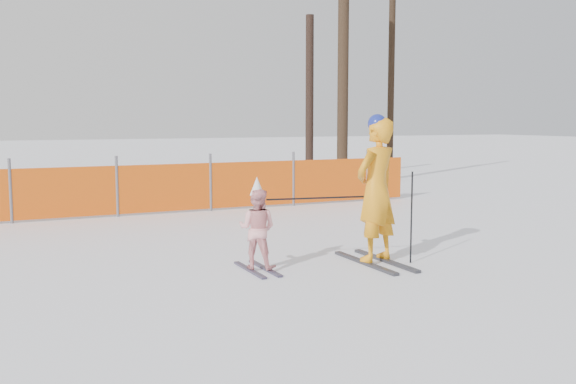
% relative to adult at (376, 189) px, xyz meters
% --- Properties ---
extents(ground, '(120.00, 120.00, 0.00)m').
position_rel_adult_xyz_m(ground, '(-1.12, -0.04, -1.03)').
color(ground, white).
rests_on(ground, ground).
extents(adult, '(0.83, 1.52, 2.05)m').
position_rel_adult_xyz_m(adult, '(0.00, 0.00, 0.00)').
color(adult, black).
rests_on(adult, ground).
extents(child, '(0.65, 1.00, 1.24)m').
position_rel_adult_xyz_m(child, '(-1.64, 0.30, -0.46)').
color(child, black).
rests_on(child, ground).
extents(ski_poles, '(1.99, 0.50, 1.27)m').
position_rel_adult_xyz_m(ski_poles, '(-0.22, -0.02, -0.23)').
color(ski_poles, black).
rests_on(ski_poles, ground).
extents(safety_fence, '(17.01, 0.06, 1.25)m').
position_rel_adult_xyz_m(safety_fence, '(-3.98, 5.88, -0.47)').
color(safety_fence, '#595960').
rests_on(safety_fence, ground).
extents(tree_trunks, '(2.84, 2.65, 6.92)m').
position_rel_adult_xyz_m(tree_trunks, '(5.38, 10.09, 2.15)').
color(tree_trunks, '#302115').
rests_on(tree_trunks, ground).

